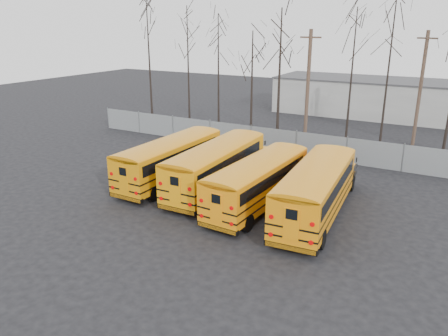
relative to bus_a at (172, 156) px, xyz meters
The scene contains 16 objects.
ground 5.87m from the bus_a, 24.88° to the right, with size 120.00×120.00×0.00m, color black.
fence 10.92m from the bus_a, 62.20° to the left, with size 40.00×0.04×2.00m, color gray.
distant_building 30.48m from the bus_a, 76.56° to the left, with size 22.00×8.00×4.00m, color beige.
bus_a is the anchor object (origin of this frame).
bus_b 3.41m from the bus_a, ahead, with size 2.76×10.93×3.04m.
bus_c 6.88m from the bus_a, ahead, with size 2.89×10.38×2.88m.
bus_d 10.17m from the bus_a, ahead, with size 3.34×11.03×3.04m.
utility_pole_left 13.79m from the bus_a, 69.01° to the left, with size 1.72×0.30×9.68m.
utility_pole_right 22.12m from the bus_a, 54.09° to the left, with size 1.65×0.70×9.59m.
tree_0 21.02m from the bus_a, 132.13° to the left, with size 0.26×0.26×12.58m, color black.
tree_1 16.52m from the bus_a, 119.66° to the left, with size 0.26×0.26×11.70m, color black.
tree_2 16.59m from the bus_a, 109.13° to the left, with size 0.26×0.26×10.99m, color black.
tree_3 12.50m from the bus_a, 90.60° to the left, with size 0.26×0.26×9.52m, color black.
tree_4 12.17m from the bus_a, 75.93° to the left, with size 0.26×0.26×11.27m, color black.
tree_5 17.46m from the bus_a, 63.33° to the left, with size 0.26×0.26×11.36m, color black.
tree_6 18.58m from the bus_a, 53.75° to the left, with size 0.26×0.26×12.83m, color black.
Camera 1 is at (11.44, -20.02, 10.08)m, focal length 35.00 mm.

